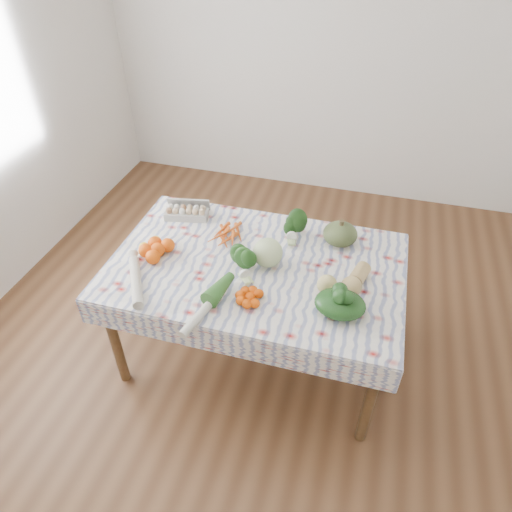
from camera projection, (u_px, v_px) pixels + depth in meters
ground at (256, 350)px, 3.08m from camera, size 4.50×4.50×0.00m
wall_back at (328, 42)px, 3.87m from camera, size 4.00×0.04×2.80m
dining_table at (256, 275)px, 2.65m from camera, size 1.60×1.00×0.75m
tablecloth at (256, 265)px, 2.60m from camera, size 1.66×1.06×0.01m
egg_carton at (186, 213)px, 2.93m from camera, size 0.29×0.16×0.07m
carrot_bunch at (228, 235)px, 2.78m from camera, size 0.21×0.20×0.04m
kale_bunch at (292, 227)px, 2.75m from camera, size 0.19×0.18×0.15m
kabocha_squash at (340, 234)px, 2.71m from camera, size 0.23×0.23×0.13m
cabbage at (268, 253)px, 2.54m from camera, size 0.20×0.20×0.17m
butternut_squash at (356, 278)px, 2.42m from camera, size 0.17×0.26×0.11m
orange_cluster at (158, 250)px, 2.63m from camera, size 0.33×0.33×0.09m
broccoli at (242, 266)px, 2.50m from camera, size 0.21×0.21×0.11m
mandarin_cluster at (250, 297)px, 2.35m from camera, size 0.18×0.18×0.05m
grapefruit at (327, 285)px, 2.39m from camera, size 0.14×0.14×0.11m
spinach_bag at (340, 304)px, 2.27m from camera, size 0.29×0.25×0.11m
daikon at (136, 281)px, 2.44m from camera, size 0.25×0.37×0.06m
leek at (207, 306)px, 2.31m from camera, size 0.15×0.44×0.05m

